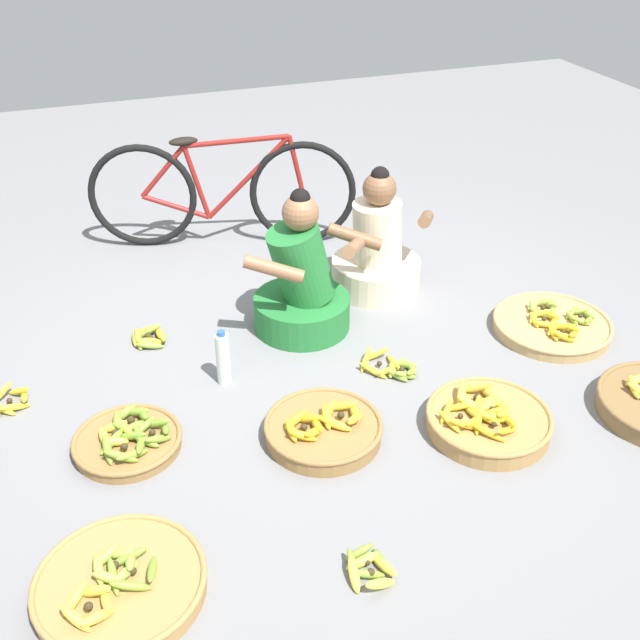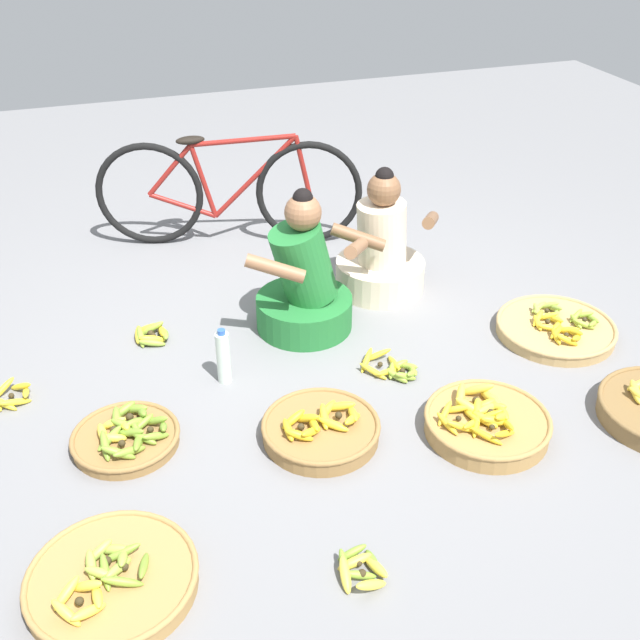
% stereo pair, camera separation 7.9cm
% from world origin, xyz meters
% --- Properties ---
extents(ground_plane, '(10.00, 10.00, 0.00)m').
position_xyz_m(ground_plane, '(0.00, 0.00, 0.00)').
color(ground_plane, slate).
extents(vendor_woman_front, '(0.73, 0.52, 0.80)m').
position_xyz_m(vendor_woman_front, '(0.08, 0.30, 0.26)').
color(vendor_woman_front, '#237233').
rests_on(vendor_woman_front, ground).
extents(vendor_woman_behind, '(0.73, 0.52, 0.75)m').
position_xyz_m(vendor_woman_behind, '(0.63, 0.56, 0.24)').
color(vendor_woman_behind, beige).
rests_on(vendor_woman_behind, ground).
extents(bicycle_leaning, '(1.64, 0.54, 0.73)m').
position_xyz_m(bicycle_leaning, '(-0.07, 1.44, 0.36)').
color(bicycle_leaning, black).
rests_on(bicycle_leaning, ground).
extents(banana_basket_mid_right, '(0.48, 0.48, 0.13)m').
position_xyz_m(banana_basket_mid_right, '(-0.96, -0.38, 0.04)').
color(banana_basket_mid_right, olive).
rests_on(banana_basket_mid_right, ground).
extents(banana_basket_back_right, '(0.63, 0.63, 0.13)m').
position_xyz_m(banana_basket_back_right, '(1.33, -0.21, 0.04)').
color(banana_basket_back_right, tan).
rests_on(banana_basket_back_right, ground).
extents(banana_basket_back_center, '(0.57, 0.57, 0.17)m').
position_xyz_m(banana_basket_back_center, '(0.58, -0.81, 0.06)').
color(banana_basket_back_center, '#A87F47').
rests_on(banana_basket_back_center, ground).
extents(banana_basket_back_left, '(0.61, 0.61, 0.14)m').
position_xyz_m(banana_basket_back_left, '(-1.09, -1.15, 0.05)').
color(banana_basket_back_left, '#A87F47').
rests_on(banana_basket_back_left, ground).
extents(banana_basket_mid_left, '(0.53, 0.53, 0.15)m').
position_xyz_m(banana_basket_mid_left, '(-0.13, -0.61, 0.05)').
color(banana_basket_mid_left, olive).
rests_on(banana_basket_mid_left, ground).
extents(loose_bananas_near_vendor, '(0.29, 0.30, 0.09)m').
position_xyz_m(loose_bananas_near_vendor, '(0.37, -0.25, 0.03)').
color(loose_bananas_near_vendor, '#8CAD38').
rests_on(loose_bananas_near_vendor, ground).
extents(loose_bananas_near_bicycle, '(0.19, 0.21, 0.09)m').
position_xyz_m(loose_bananas_near_bicycle, '(-0.74, 0.43, 0.03)').
color(loose_bananas_near_bicycle, '#8CAD38').
rests_on(loose_bananas_near_bicycle, ground).
extents(loose_bananas_front_right, '(0.19, 0.22, 0.09)m').
position_xyz_m(loose_bananas_front_right, '(-0.23, -1.36, 0.03)').
color(loose_bananas_front_right, olive).
rests_on(loose_bananas_front_right, ground).
extents(loose_bananas_front_center, '(0.22, 0.22, 0.09)m').
position_xyz_m(loose_bananas_front_center, '(-1.44, 0.11, 0.03)').
color(loose_bananas_front_center, yellow).
rests_on(loose_bananas_front_center, ground).
extents(water_bottle, '(0.07, 0.07, 0.30)m').
position_xyz_m(water_bottle, '(-0.44, -0.06, 0.14)').
color(water_bottle, silver).
rests_on(water_bottle, ground).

